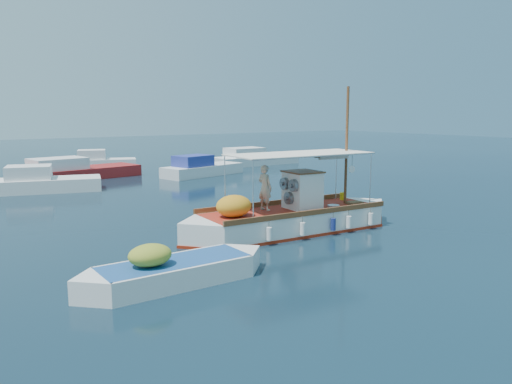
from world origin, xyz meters
TOP-DOWN VIEW (x-y plane):
  - ground at (0.00, 0.00)m, footprint 160.00×160.00m
  - fishing_caique at (0.56, 0.43)m, footprint 9.85×3.18m
  - dinghy at (-6.01, -2.56)m, footprint 5.84×1.69m
  - bg_boat_nw at (-5.47, 16.90)m, footprint 6.66×3.97m
  - bg_boat_n at (-2.52, 21.51)m, footprint 9.29×4.37m
  - bg_boat_ne at (5.96, 18.12)m, footprint 6.91×3.79m
  - bg_boat_e at (13.59, 22.35)m, footprint 8.12×2.77m
  - bg_boat_far_n at (1.24, 27.37)m, footprint 5.88×3.68m

SIDE VIEW (x-z plane):
  - ground at x=0.00m, z-range 0.00..0.00m
  - dinghy at x=-6.01m, z-range -0.41..1.01m
  - bg_boat_nw at x=-5.47m, z-range -0.41..1.39m
  - bg_boat_n at x=-2.52m, z-range -0.41..1.39m
  - bg_boat_ne at x=5.96m, z-range -0.41..1.39m
  - bg_boat_e at x=13.59m, z-range -0.41..1.39m
  - bg_boat_far_n at x=1.24m, z-range -0.41..1.39m
  - fishing_caique at x=0.56m, z-range -2.48..3.54m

